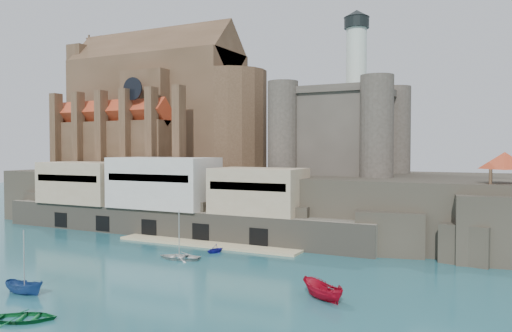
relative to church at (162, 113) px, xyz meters
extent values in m
plane|color=#1B4F59|center=(24.13, -41.85, -22.13)|extent=(300.00, 300.00, 0.00)
cube|color=#28241E|center=(24.13, -1.85, -17.13)|extent=(100.00, 34.00, 10.00)
cube|color=#28241E|center=(-13.87, -18.35, -19.13)|extent=(9.00, 5.00, 6.00)
cube|color=#28241E|center=(2.13, -18.35, -19.13)|extent=(9.00, 5.00, 6.00)
cube|color=#28241E|center=(19.13, -18.35, -19.13)|extent=(9.00, 5.00, 6.00)
cube|color=#28241E|center=(36.13, -18.35, -19.13)|extent=(9.00, 5.00, 6.00)
cube|color=#28241E|center=(52.13, -18.35, -19.13)|extent=(9.00, 5.00, 6.00)
cube|color=#6D6657|center=(16.13, -19.35, -19.88)|extent=(70.00, 6.00, 4.50)
cube|color=#C5B383|center=(26.13, -23.85, -21.98)|extent=(30.00, 4.00, 0.40)
cube|color=black|center=(-5.87, -22.25, -20.53)|extent=(3.00, 0.40, 2.60)
cube|color=black|center=(4.13, -22.25, -20.53)|extent=(3.00, 0.40, 2.60)
cube|color=black|center=(14.13, -22.25, -20.53)|extent=(3.00, 0.40, 2.60)
cube|color=black|center=(24.13, -22.25, -20.53)|extent=(3.00, 0.40, 2.60)
cube|color=black|center=(34.13, -22.25, -20.53)|extent=(3.00, 0.40, 2.60)
cube|color=tan|center=(-3.87, -18.35, -13.88)|extent=(16.00, 9.00, 7.50)
cube|color=beige|center=(14.13, -18.35, -13.38)|extent=(18.00, 9.00, 8.50)
cube|color=tan|center=(32.13, -18.35, -14.13)|extent=(14.00, 8.00, 7.00)
cube|color=#4A3422|center=(-1.87, 0.15, -0.13)|extent=(38.00, 14.00, 24.00)
cube|color=#4A3422|center=(-1.87, 0.15, 11.87)|extent=(38.00, 13.01, 13.01)
cylinder|color=#4A3422|center=(17.13, 0.15, -2.13)|extent=(14.00, 14.00, 20.00)
cube|color=#4A3422|center=(2.13, 0.15, -2.13)|extent=(10.00, 20.00, 20.00)
cube|color=#4A3422|center=(-5.87, -9.35, -7.13)|extent=(28.00, 5.00, 10.00)
cube|color=#4A3422|center=(-5.87, 9.65, -7.13)|extent=(28.00, 5.00, 10.00)
cube|color=#AD381D|center=(-5.87, -9.35, -0.53)|extent=(28.00, 5.66, 5.66)
cube|color=#AD381D|center=(-5.87, 9.65, -0.53)|extent=(28.00, 5.66, 5.66)
cube|color=#4A3422|center=(-20.87, 0.15, 1.87)|extent=(4.00, 10.00, 28.00)
cylinder|color=black|center=(2.13, -11.90, 3.87)|extent=(4.40, 0.30, 4.40)
cube|color=#4A3422|center=(-17.87, -12.35, -4.13)|extent=(1.60, 2.20, 16.00)
cube|color=#4A3422|center=(-11.67, -12.35, -4.13)|extent=(1.60, 2.20, 16.00)
cube|color=#4A3422|center=(-5.47, -12.35, -4.13)|extent=(1.60, 2.20, 16.00)
cube|color=#4A3422|center=(0.73, -12.35, -4.13)|extent=(1.60, 2.20, 16.00)
cube|color=#4A3422|center=(6.93, -12.35, -4.13)|extent=(1.60, 2.20, 16.00)
cube|color=#4A3422|center=(13.13, -12.35, -4.13)|extent=(1.60, 2.20, 16.00)
cube|color=#413B33|center=(40.13, -0.85, -5.13)|extent=(16.00, 16.00, 14.00)
cube|color=#413B33|center=(40.13, -0.85, 2.27)|extent=(17.00, 17.00, 1.20)
cylinder|color=#413B33|center=(32.13, -8.85, -4.13)|extent=(5.20, 5.20, 16.00)
cylinder|color=#413B33|center=(48.13, -8.85, -4.13)|extent=(5.20, 5.20, 16.00)
cylinder|color=#413B33|center=(32.13, 7.15, -4.13)|extent=(5.20, 5.20, 16.00)
cylinder|color=#413B33|center=(48.13, 7.15, -4.13)|extent=(5.20, 5.20, 16.00)
cylinder|color=silver|center=(42.13, 1.15, 7.87)|extent=(3.60, 3.60, 12.00)
cylinder|color=black|center=(42.13, 1.15, 14.87)|extent=(4.40, 4.40, 2.00)
cone|color=black|center=(42.13, 1.15, 16.47)|extent=(4.60, 4.60, 1.40)
cube|color=#28241E|center=(66.13, -15.85, -17.78)|extent=(12.00, 10.00, 8.70)
cube|color=#28241E|center=(62.13, -18.85, -19.63)|extent=(6.00, 5.00, 5.00)
cube|color=#4A3422|center=(66.13, -15.85, -13.28)|extent=(4.20, 4.20, 0.30)
cylinder|color=#4A3422|center=(64.53, -17.45, -11.83)|extent=(0.36, 0.36, 3.20)
cylinder|color=#4A3422|center=(64.53, -14.25, -11.83)|extent=(0.36, 0.36, 3.20)
pyramid|color=#AD381D|center=(66.13, -15.85, -9.13)|extent=(6.40, 6.40, 2.20)
imported|color=navy|center=(23.23, -53.39, -22.13)|extent=(1.91, 1.87, 4.63)
imported|color=#0E642D|center=(29.91, -58.74, -22.13)|extent=(2.86, 3.89, 5.37)
imported|color=#A3091F|center=(50.45, -41.82, -22.13)|extent=(2.81, 2.80, 5.35)
imported|color=beige|center=(27.90, -33.44, -22.13)|extent=(1.76, 4.15, 5.63)
imported|color=#14138B|center=(30.04, -27.85, -22.13)|extent=(2.85, 2.16, 2.93)
camera|label=1|loc=(65.89, -87.33, -7.60)|focal=35.00mm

